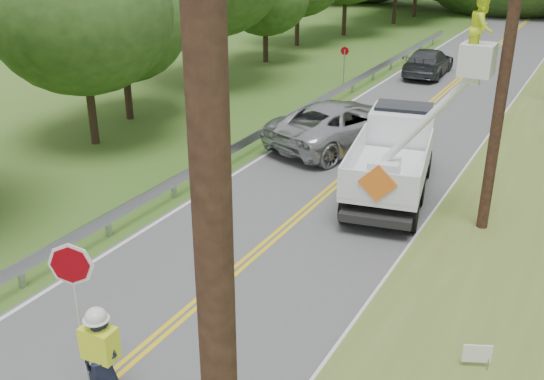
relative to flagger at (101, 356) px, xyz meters
The scene contains 9 objects.
ground 1.70m from the flagger, 114.96° to the left, with size 140.00×140.00×0.00m, color #2B5B1A.
road 15.17m from the flagger, 91.97° to the left, with size 7.20×96.00×0.03m.
guardrail 16.66m from the flagger, 105.81° to the left, with size 0.18×48.00×0.77m.
flagger is the anchor object (origin of this frame).
bucket_truck 12.45m from the flagger, 83.80° to the left, with size 4.56×6.82×6.45m.
suv_silver 15.36m from the flagger, 97.33° to the left, with size 2.92×6.34×1.76m, color #AEB0B5.
suv_darkgrey 28.79m from the flagger, 94.63° to the left, with size 2.07×5.10×1.48m, color #383C41.
stop_sign_permanent 24.56m from the flagger, 102.87° to the left, with size 0.45×0.09×2.11m.
yard_sign 6.92m from the flagger, 35.44° to the left, with size 0.51×0.26×0.80m.
Camera 1 is at (7.34, -7.35, 8.13)m, focal length 41.17 mm.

